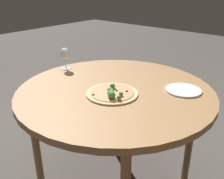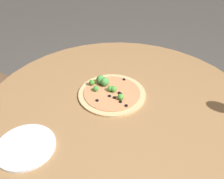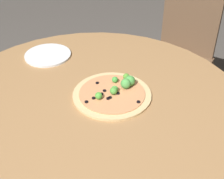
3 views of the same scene
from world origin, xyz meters
The scene contains 4 objects.
dining_table centered at (0.00, 0.00, 0.71)m, with size 1.22×1.22×0.77m.
chair centered at (-0.50, -0.91, 0.48)m, with size 0.54×0.54×0.88m.
pizza centered at (-0.08, -0.05, 0.79)m, with size 0.31×0.31×0.06m.
plate_near centered at (0.24, -0.34, 0.78)m, with size 0.22×0.22×0.01m.
Camera 3 is at (-0.12, 0.94, 1.51)m, focal length 50.00 mm.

